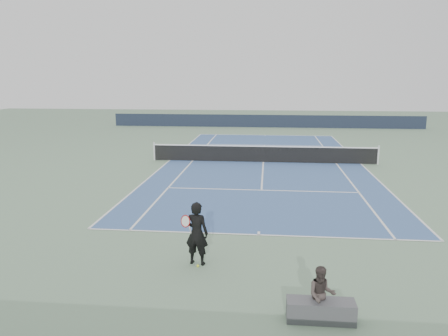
# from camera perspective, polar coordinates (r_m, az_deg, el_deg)

# --- Properties ---
(ground) EXTENTS (80.00, 80.00, 0.00)m
(ground) POSITION_cam_1_polar(r_m,az_deg,el_deg) (25.20, 5.16, 0.76)
(ground) COLOR slate
(court_surface) EXTENTS (10.97, 23.77, 0.01)m
(court_surface) POSITION_cam_1_polar(r_m,az_deg,el_deg) (25.20, 5.16, 0.77)
(court_surface) COLOR #3C5B8F
(court_surface) RESTS_ON ground
(tennis_net) EXTENTS (12.90, 0.10, 1.07)m
(tennis_net) POSITION_cam_1_polar(r_m,az_deg,el_deg) (25.11, 5.18, 1.89)
(tennis_net) COLOR silver
(tennis_net) RESTS_ON ground
(windscreen_far) EXTENTS (30.00, 0.25, 1.20)m
(windscreen_far) POSITION_cam_1_polar(r_m,az_deg,el_deg) (42.83, 5.47, 6.12)
(windscreen_far) COLOR black
(windscreen_far) RESTS_ON ground
(tennis_player) EXTENTS (0.80, 0.56, 1.69)m
(tennis_player) POSITION_cam_1_polar(r_m,az_deg,el_deg) (11.45, -3.60, -8.50)
(tennis_player) COLOR black
(tennis_player) RESTS_ON ground
(tennis_ball) EXTENTS (0.07, 0.07, 0.07)m
(tennis_ball) POSITION_cam_1_polar(r_m,az_deg,el_deg) (11.56, -3.43, -12.62)
(tennis_ball) COLOR yellow
(tennis_ball) RESTS_ON ground
(spectator_bench) EXTENTS (1.37, 0.45, 1.17)m
(spectator_bench) POSITION_cam_1_polar(r_m,az_deg,el_deg) (9.31, 12.56, -16.74)
(spectator_bench) COLOR #4C4C50
(spectator_bench) RESTS_ON ground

